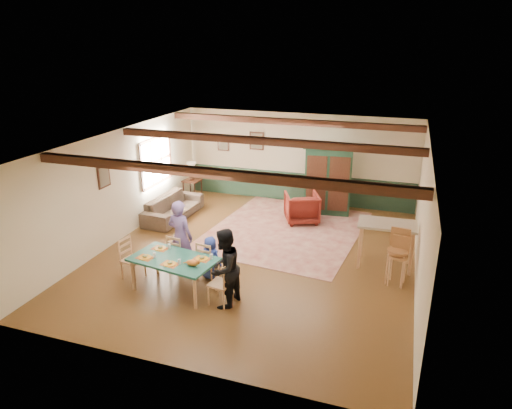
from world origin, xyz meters
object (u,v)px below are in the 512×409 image
(dining_table, at_px, (175,274))
(person_woman, at_px, (224,268))
(armoire, at_px, (328,180))
(counter_table, at_px, (386,245))
(sofa, at_px, (173,207))
(person_man, at_px, (180,236))
(dining_chair_end_left, at_px, (133,259))
(table_lamp, at_px, (192,171))
(bar_stool_left, at_px, (397,257))
(cat, at_px, (192,262))
(dining_chair_end_right, at_px, (220,283))
(armchair, at_px, (302,208))
(dining_chair_far_left, at_px, (179,253))
(dining_chair_far_right, at_px, (209,260))
(bar_stool_right, at_px, (398,262))
(end_table, at_px, (193,189))
(person_child, at_px, (211,258))

(dining_table, height_order, person_woman, person_woman)
(person_woman, relative_size, armoire, 0.77)
(counter_table, bearing_deg, sofa, 169.00)
(person_man, height_order, sofa, person_man)
(dining_table, bearing_deg, armoire, 68.27)
(dining_chair_end_left, bearing_deg, dining_table, -90.00)
(dining_table, height_order, sofa, dining_table)
(person_woman, distance_m, armoire, 5.49)
(person_man, distance_m, table_lamp, 4.77)
(person_woman, xyz_separation_m, bar_stool_left, (2.99, 1.86, -0.19))
(cat, bearing_deg, dining_table, 169.70)
(dining_chair_end_right, distance_m, armchair, 4.54)
(person_woman, relative_size, bar_stool_left, 1.33)
(dining_chair_end_right, height_order, cat, dining_chair_end_right)
(cat, bearing_deg, dining_chair_far_left, 139.20)
(dining_table, bearing_deg, person_woman, -8.90)
(dining_chair_far_right, distance_m, armoire, 4.93)
(bar_stool_right, bearing_deg, armchair, 141.60)
(person_woman, bearing_deg, end_table, -139.65)
(dining_chair_far_right, bearing_deg, person_woman, 139.73)
(person_woman, distance_m, person_child, 1.12)
(person_man, distance_m, bar_stool_left, 4.48)
(armoire, bearing_deg, dining_chair_end_left, -128.67)
(cat, relative_size, armchair, 0.37)
(dining_chair_end_right, relative_size, armoire, 0.44)
(person_child, height_order, end_table, person_child)
(person_child, xyz_separation_m, sofa, (-2.39, 2.83, -0.16))
(person_child, relative_size, table_lamp, 1.69)
(person_man, xyz_separation_m, counter_table, (4.12, 1.59, -0.29))
(dining_table, distance_m, end_table, 5.59)
(end_table, distance_m, counter_table, 6.62)
(armchair, height_order, bar_stool_right, bar_stool_right)
(bar_stool_right, bearing_deg, counter_table, 118.97)
(dining_chair_end_left, bearing_deg, armoire, -22.85)
(person_child, relative_size, end_table, 1.54)
(person_child, height_order, armchair, person_child)
(bar_stool_right, bearing_deg, dining_chair_far_right, -156.67)
(armchair, xyz_separation_m, sofa, (-3.46, -0.85, -0.10))
(dining_table, height_order, end_table, dining_table)
(dining_table, height_order, person_man, person_man)
(dining_chair_end_left, bearing_deg, counter_table, -56.89)
(cat, distance_m, sofa, 4.41)
(dining_chair_far_right, distance_m, counter_table, 3.84)
(person_child, bearing_deg, dining_table, 63.43)
(armoire, xyz_separation_m, bar_stool_right, (2.08, -3.60, -0.49))
(armchair, distance_m, table_lamp, 3.80)
(dining_chair_far_left, distance_m, dining_chair_far_right, 0.74)
(dining_chair_far_right, height_order, armoire, armoire)
(dining_chair_far_left, bearing_deg, person_child, -174.29)
(dining_chair_far_right, xyz_separation_m, armoire, (1.61, 4.63, 0.56))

